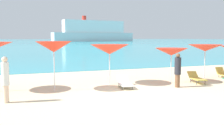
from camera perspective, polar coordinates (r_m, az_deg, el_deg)
The scene contains 12 objects.
ground_plane at distance 21.36m, azimuth -6.81°, elevation -1.77°, with size 50.00×100.00×0.30m, color beige.
ocean_water at distance 239.28m, azimuth -19.24°, elevation 4.74°, with size 650.00×440.00×0.02m, color #38B7CC.
umbrella_2 at distance 12.70m, azimuth -12.88°, elevation 3.54°, with size 1.90×1.90×2.43m.
umbrella_3 at distance 14.10m, azimuth -0.55°, elevation 3.07°, with size 2.34×2.34×2.24m.
umbrella_4 at distance 15.07m, azimuth 13.11°, elevation 2.45°, with size 1.94×1.94×2.01m.
umbrella_5 at distance 17.26m, azimuth 20.10°, elevation 3.19°, with size 2.24×2.24×2.18m.
lounge_chair_2 at distance 15.51m, azimuth 18.34°, elevation -3.13°, with size 0.88×1.57×0.60m.
lounge_chair_5 at distance 18.23m, azimuth 23.81°, elevation -2.21°, with size 0.72×1.43×0.64m.
lounge_chair_6 at distance 13.45m, azimuth 2.88°, elevation -4.43°, with size 0.89×1.72×0.56m.
beachgoer_1 at distance 13.78m, azimuth 14.46°, elevation -1.40°, with size 0.34×0.34×1.79m.
beachgoer_3 at distance 11.01m, azimuth -22.73°, elevation -3.10°, with size 0.30×0.30×1.86m.
cruise_ship at distance 181.64m, azimuth -4.05°, elevation 6.88°, with size 59.76×16.13×17.59m.
Camera 1 is at (-4.94, -10.60, 2.60)m, focal length 40.93 mm.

